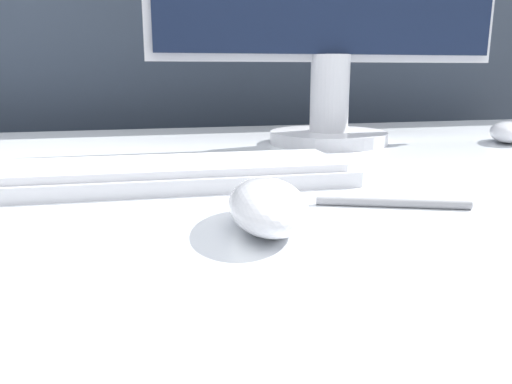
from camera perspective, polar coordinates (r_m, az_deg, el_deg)
The scene contains 5 objects.
partition_panel at distance 1.22m, azimuth -13.10°, elevation 6.39°, with size 5.00×0.03×1.37m.
computer_mouse_near at distance 0.38m, azimuth 1.32°, elevation -1.51°, with size 0.08×0.13×0.04m.
keyboard at distance 0.54m, azimuth -13.45°, elevation 1.95°, with size 0.46×0.14×0.02m.
computer_mouse_far at distance 0.96m, azimuth 26.94°, elevation 6.13°, with size 0.12×0.13×0.04m.
pen at distance 0.46m, azimuth 15.31°, elevation -1.19°, with size 0.13×0.06×0.01m.
Camera 1 is at (-0.02, -0.52, 0.83)m, focal length 35.00 mm.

